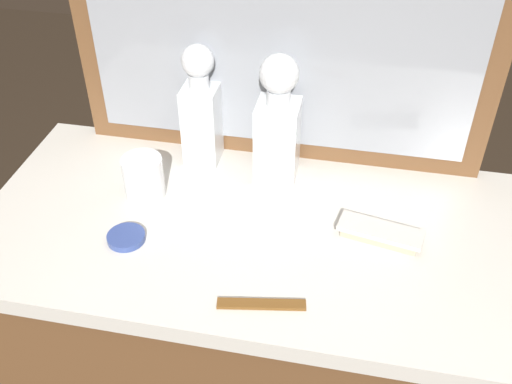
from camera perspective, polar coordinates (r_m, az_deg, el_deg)
dresser at (r=1.46m, az=0.00°, el=-17.00°), size 1.05×0.52×0.94m
crystal_decanter_rear at (r=1.16m, az=2.11°, el=5.95°), size 0.08×0.08×0.27m
crystal_decanter_center at (r=1.22m, az=-5.31°, el=7.31°), size 0.07×0.07×0.26m
crystal_tumbler_far_right at (r=1.17m, az=-10.80°, el=1.27°), size 0.08×0.08×0.08m
silver_brush_center at (r=1.09m, az=11.93°, el=-3.90°), size 0.16×0.08×0.02m
porcelain_dish at (r=1.10m, az=-12.44°, el=-4.30°), size 0.07×0.07×0.01m
tortoiseshell_comb at (r=0.97m, az=0.52°, el=-10.80°), size 0.15×0.04×0.01m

